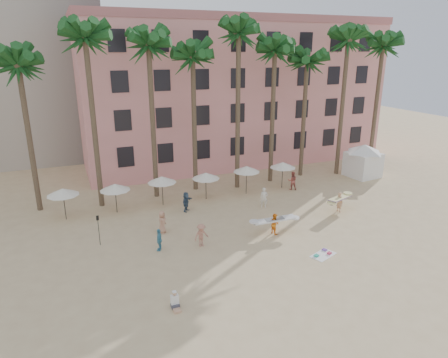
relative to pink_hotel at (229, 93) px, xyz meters
name	(u,v)px	position (x,y,z in m)	size (l,w,h in m)	color
ground	(286,261)	(-7.00, -26.00, -8.00)	(120.00, 120.00, 0.00)	#D1B789
pink_hotel	(229,93)	(0.00, 0.00, 0.00)	(35.00, 14.00, 16.00)	pink
palm_row	(210,50)	(-6.49, -11.00, 4.97)	(44.40, 5.40, 16.30)	brown
umbrella_row	(184,177)	(-10.00, -13.50, -5.67)	(22.50, 2.70, 2.73)	#332B23
cabana	(364,158)	(9.90, -13.38, -5.93)	(4.99, 4.99, 3.50)	white
beach_towel	(323,254)	(-4.30, -26.26, -7.97)	(2.04, 1.57, 0.14)	white
carrier_yellow	(340,200)	(1.39, -20.52, -7.01)	(3.00, 1.98, 1.75)	tan
carrier_white	(274,223)	(-5.74, -22.14, -7.14)	(3.21, 1.24, 1.57)	orange
beachgoers	(217,208)	(-8.67, -17.88, -7.14)	(15.82, 8.67, 1.82)	#A65045
paddle	(98,226)	(-17.94, -19.14, -6.59)	(0.18, 0.04, 2.23)	black
seated_man	(175,302)	(-15.02, -28.09, -7.67)	(0.42, 0.74, 0.96)	#3F3F4C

